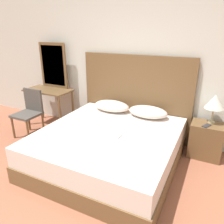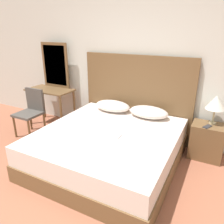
{
  "view_description": "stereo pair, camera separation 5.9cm",
  "coord_description": "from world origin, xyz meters",
  "px_view_note": "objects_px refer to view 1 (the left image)",
  "views": [
    {
      "loc": [
        1.35,
        -0.91,
        1.82
      ],
      "look_at": [
        0.11,
        1.6,
        0.75
      ],
      "focal_mm": 35.0,
      "sensor_mm": 36.0,
      "label": 1
    },
    {
      "loc": [
        1.41,
        -0.88,
        1.82
      ],
      "look_at": [
        0.11,
        1.6,
        0.75
      ],
      "focal_mm": 35.0,
      "sensor_mm": 36.0,
      "label": 2
    }
  ],
  "objects_px": {
    "phone_on_bed": "(118,136)",
    "chair": "(30,110)",
    "phone_on_nightstand": "(207,126)",
    "vanity_desk": "(49,96)",
    "nightstand": "(206,140)",
    "table_lamp": "(215,102)",
    "bed": "(109,147)"
  },
  "relations": [
    {
      "from": "table_lamp",
      "to": "chair",
      "type": "xyz_separation_m",
      "value": [
        -2.92,
        -0.67,
        -0.37
      ]
    },
    {
      "from": "chair",
      "to": "vanity_desk",
      "type": "bearing_deg",
      "value": 88.58
    },
    {
      "from": "phone_on_bed",
      "to": "nightstand",
      "type": "xyz_separation_m",
      "value": [
        1.04,
        0.88,
        -0.24
      ]
    },
    {
      "from": "nightstand",
      "to": "chair",
      "type": "distance_m",
      "value": 2.96
    },
    {
      "from": "phone_on_bed",
      "to": "table_lamp",
      "type": "relative_size",
      "value": 0.36
    },
    {
      "from": "nightstand",
      "to": "phone_on_nightstand",
      "type": "bearing_deg",
      "value": -102.76
    },
    {
      "from": "bed",
      "to": "nightstand",
      "type": "xyz_separation_m",
      "value": [
        1.22,
        0.79,
        0.02
      ]
    },
    {
      "from": "bed",
      "to": "table_lamp",
      "type": "distance_m",
      "value": 1.63
    },
    {
      "from": "phone_on_bed",
      "to": "nightstand",
      "type": "relative_size",
      "value": 0.29
    },
    {
      "from": "phone_on_bed",
      "to": "chair",
      "type": "relative_size",
      "value": 0.18
    },
    {
      "from": "vanity_desk",
      "to": "nightstand",
      "type": "bearing_deg",
      "value": 2.11
    },
    {
      "from": "bed",
      "to": "table_lamp",
      "type": "bearing_deg",
      "value": 34.64
    },
    {
      "from": "bed",
      "to": "phone_on_bed",
      "type": "relative_size",
      "value": 12.72
    },
    {
      "from": "phone_on_bed",
      "to": "vanity_desk",
      "type": "xyz_separation_m",
      "value": [
        -1.85,
        0.78,
        0.09
      ]
    },
    {
      "from": "phone_on_bed",
      "to": "phone_on_nightstand",
      "type": "height_order",
      "value": "phone_on_nightstand"
    },
    {
      "from": "table_lamp",
      "to": "chair",
      "type": "bearing_deg",
      "value": -167.02
    },
    {
      "from": "phone_on_nightstand",
      "to": "vanity_desk",
      "type": "distance_m",
      "value": 2.86
    },
    {
      "from": "bed",
      "to": "phone_on_bed",
      "type": "distance_m",
      "value": 0.33
    },
    {
      "from": "nightstand",
      "to": "vanity_desk",
      "type": "bearing_deg",
      "value": -177.89
    },
    {
      "from": "bed",
      "to": "table_lamp",
      "type": "relative_size",
      "value": 4.6
    },
    {
      "from": "nightstand",
      "to": "phone_on_nightstand",
      "type": "relative_size",
      "value": 3.21
    },
    {
      "from": "bed",
      "to": "phone_on_bed",
      "type": "bearing_deg",
      "value": -26.89
    },
    {
      "from": "phone_on_nightstand",
      "to": "vanity_desk",
      "type": "height_order",
      "value": "vanity_desk"
    },
    {
      "from": "bed",
      "to": "vanity_desk",
      "type": "distance_m",
      "value": 1.83
    },
    {
      "from": "vanity_desk",
      "to": "phone_on_bed",
      "type": "bearing_deg",
      "value": -22.87
    },
    {
      "from": "chair",
      "to": "phone_on_nightstand",
      "type": "bearing_deg",
      "value": 10.18
    },
    {
      "from": "table_lamp",
      "to": "phone_on_nightstand",
      "type": "bearing_deg",
      "value": -107.89
    },
    {
      "from": "phone_on_bed",
      "to": "phone_on_nightstand",
      "type": "relative_size",
      "value": 0.92
    },
    {
      "from": "bed",
      "to": "phone_on_nightstand",
      "type": "bearing_deg",
      "value": 30.46
    },
    {
      "from": "phone_on_bed",
      "to": "bed",
      "type": "bearing_deg",
      "value": 153.11
    },
    {
      "from": "table_lamp",
      "to": "phone_on_bed",
      "type": "bearing_deg",
      "value": -138.16
    },
    {
      "from": "vanity_desk",
      "to": "chair",
      "type": "height_order",
      "value": "chair"
    }
  ]
}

